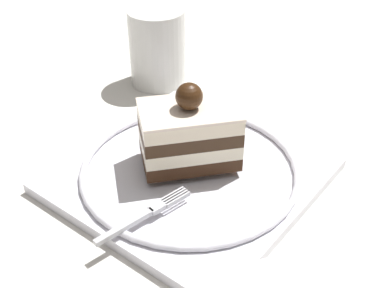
# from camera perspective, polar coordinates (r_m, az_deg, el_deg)

# --- Properties ---
(ground_plane) EXTENTS (2.40, 2.40, 0.00)m
(ground_plane) POSITION_cam_1_polar(r_m,az_deg,el_deg) (0.56, 0.35, -3.63)
(ground_plane) COLOR silver
(dessert_plate) EXTENTS (0.26, 0.26, 0.02)m
(dessert_plate) POSITION_cam_1_polar(r_m,az_deg,el_deg) (0.55, -0.00, -3.41)
(dessert_plate) COLOR white
(dessert_plate) RESTS_ON ground_plane
(cake_slice) EXTENTS (0.11, 0.12, 0.09)m
(cake_slice) POSITION_cam_1_polar(r_m,az_deg,el_deg) (0.53, -0.57, 1.11)
(cake_slice) COLOR #341D0E
(cake_slice) RESTS_ON dessert_plate
(fork) EXTENTS (0.02, 0.11, 0.00)m
(fork) POSITION_cam_1_polar(r_m,az_deg,el_deg) (0.49, -5.16, -7.82)
(fork) COLOR silver
(fork) RESTS_ON dessert_plate
(drink_glass_far) EXTENTS (0.08, 0.08, 0.11)m
(drink_glass_far) POSITION_cam_1_polar(r_m,az_deg,el_deg) (0.72, -3.88, 10.29)
(drink_glass_far) COLOR white
(drink_glass_far) RESTS_ON ground_plane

